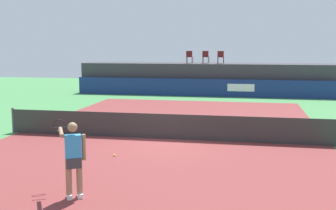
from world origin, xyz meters
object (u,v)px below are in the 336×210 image
(net_post_near, at_px, (13,120))
(spectator_chair_far_left, at_px, (189,56))
(spectator_chair_center, at_px, (221,57))
(tennis_player, at_px, (73,157))
(tennis_ball, at_px, (114,155))
(spectator_chair_left, at_px, (206,56))

(net_post_near, bearing_deg, spectator_chair_far_left, 71.47)
(spectator_chair_center, distance_m, net_post_near, 16.76)
(spectator_chair_far_left, xyz_separation_m, net_post_near, (-5.03, -15.01, -2.19))
(net_post_near, height_order, tennis_player, tennis_player)
(net_post_near, relative_size, tennis_player, 0.56)
(tennis_ball, bearing_deg, spectator_chair_center, 83.11)
(spectator_chair_left, height_order, net_post_near, spectator_chair_left)
(net_post_near, bearing_deg, spectator_chair_center, 64.04)
(tennis_ball, bearing_deg, spectator_chair_far_left, 90.34)
(spectator_chair_far_left, xyz_separation_m, spectator_chair_left, (1.16, 0.13, 0.00))
(spectator_chair_left, height_order, spectator_chair_center, same)
(spectator_chair_left, distance_m, tennis_ball, 18.11)
(spectator_chair_left, relative_size, net_post_near, 0.89)
(spectator_chair_far_left, relative_size, tennis_player, 0.50)
(net_post_near, xyz_separation_m, tennis_ball, (5.14, -2.75, -0.46))
(spectator_chair_far_left, relative_size, spectator_chair_center, 1.00)
(spectator_chair_center, relative_size, net_post_near, 0.89)
(spectator_chair_center, xyz_separation_m, net_post_near, (-7.27, -14.94, -2.19))
(spectator_chair_left, xyz_separation_m, net_post_near, (-6.19, -15.14, -2.19))
(spectator_chair_far_left, relative_size, spectator_chair_left, 1.00)
(tennis_ball, bearing_deg, tennis_player, -86.44)
(spectator_chair_left, xyz_separation_m, spectator_chair_center, (1.09, -0.19, 0.00))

